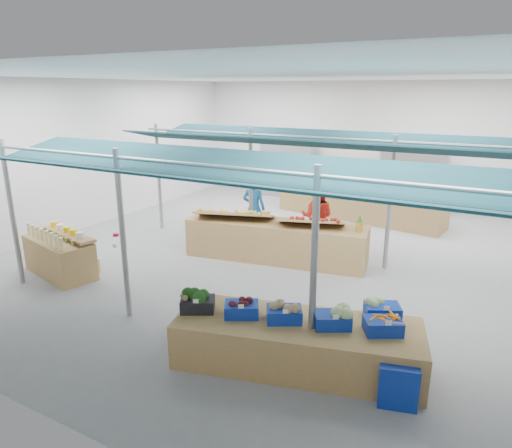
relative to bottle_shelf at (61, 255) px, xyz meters
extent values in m
plane|color=slate|center=(3.65, 3.26, -0.44)|extent=(13.00, 13.00, 0.00)
plane|color=silver|center=(3.65, 3.26, 3.76)|extent=(13.00, 13.00, 0.00)
plane|color=silver|center=(3.65, 9.76, 1.66)|extent=(12.00, 0.00, 12.00)
plane|color=silver|center=(-2.35, 3.26, 1.66)|extent=(0.00, 13.00, 13.00)
cylinder|color=gray|center=(-0.35, -0.74, 1.06)|extent=(0.10, 0.10, 3.00)
cylinder|color=gray|center=(-0.35, 3.76, 1.06)|extent=(0.10, 0.10, 3.00)
cylinder|color=gray|center=(2.65, -0.74, 1.06)|extent=(0.10, 0.10, 3.00)
cylinder|color=gray|center=(2.65, 3.76, 1.06)|extent=(0.10, 0.10, 3.00)
cylinder|color=gray|center=(6.15, -0.74, 1.06)|extent=(0.10, 0.10, 3.00)
cylinder|color=gray|center=(6.15, 3.76, 1.06)|extent=(0.10, 0.10, 3.00)
cylinder|color=gray|center=(4.40, -0.74, 2.41)|extent=(10.00, 0.06, 0.06)
cylinder|color=gray|center=(4.40, 3.76, 2.41)|extent=(10.00, 0.06, 0.06)
cube|color=black|center=(4.40, -1.39, 2.34)|extent=(9.50, 1.28, 0.30)
cube|color=black|center=(4.40, -0.09, 2.34)|extent=(9.50, 1.28, 0.30)
cube|color=black|center=(4.40, 3.11, 2.34)|extent=(9.50, 1.28, 0.30)
cube|color=black|center=(4.40, 4.41, 2.34)|extent=(9.50, 1.28, 0.30)
cube|color=#B23F33|center=(1.15, 9.26, 0.56)|extent=(2.00, 0.50, 2.00)
cube|color=#B23F33|center=(5.65, 9.26, 0.56)|extent=(2.00, 0.50, 2.00)
cube|color=olive|center=(-0.01, -0.04, -0.04)|extent=(1.93, 1.20, 0.80)
cube|color=#997247|center=(0.05, 0.21, 0.44)|extent=(1.83, 0.76, 0.06)
cube|color=olive|center=(5.91, -0.71, -0.09)|extent=(3.73, 2.04, 0.69)
cube|color=olive|center=(3.71, 3.07, 0.02)|extent=(4.37, 1.69, 0.91)
cube|color=olive|center=(4.41, 7.51, 0.03)|extent=(5.33, 1.84, 0.94)
cube|color=navy|center=(7.41, -0.89, -0.14)|extent=(0.56, 0.46, 0.59)
imported|color=#195DA5|center=(2.51, 4.17, 0.42)|extent=(0.68, 0.50, 1.71)
imported|color=#B12315|center=(4.31, 4.17, 0.42)|extent=(0.92, 0.77, 1.71)
cube|color=black|center=(4.44, -1.09, 0.35)|extent=(0.61, 0.55, 0.20)
cube|color=white|center=(4.54, -1.28, 0.51)|extent=(0.07, 0.05, 0.06)
cube|color=navy|center=(5.10, -0.92, 0.35)|extent=(0.61, 0.55, 0.20)
cube|color=white|center=(5.21, -1.11, 0.51)|extent=(0.07, 0.05, 0.06)
cube|color=navy|center=(5.72, -0.76, 0.35)|extent=(0.61, 0.55, 0.20)
cube|color=white|center=(5.83, -0.95, 0.51)|extent=(0.07, 0.05, 0.06)
cube|color=navy|center=(6.39, -0.58, 0.35)|extent=(0.61, 0.55, 0.20)
cube|color=white|center=(6.50, -0.77, 0.51)|extent=(0.07, 0.05, 0.06)
cube|color=navy|center=(7.06, -0.41, 0.35)|extent=(0.61, 0.55, 0.20)
cube|color=white|center=(7.17, -0.60, 0.51)|extent=(0.07, 0.05, 0.06)
sphere|color=brown|center=(4.32, -1.24, 0.49)|extent=(0.09, 0.09, 0.09)
sphere|color=brown|center=(4.27, -1.26, 0.53)|extent=(0.06, 0.06, 0.06)
cylinder|color=red|center=(1.55, 0.15, 0.66)|extent=(0.12, 0.12, 0.05)
cube|color=white|center=(1.55, 0.09, 0.44)|extent=(0.10, 0.01, 0.07)
cube|color=#997247|center=(2.73, 2.80, 0.60)|extent=(2.02, 1.25, 0.26)
cube|color=#997247|center=(4.58, 3.11, 0.60)|extent=(1.64, 1.12, 0.26)
cylinder|color=#8C6019|center=(5.63, 3.28, 0.59)|extent=(0.14, 0.14, 0.22)
cone|color=#26661E|center=(5.63, 3.28, 0.78)|extent=(0.12, 0.12, 0.18)
cube|color=navy|center=(6.95, 0.02, 0.35)|extent=(0.60, 0.53, 0.20)
cube|color=white|center=(7.04, -0.18, 0.51)|extent=(0.08, 0.04, 0.06)
camera|label=1|loc=(8.21, -6.17, 3.48)|focal=32.00mm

